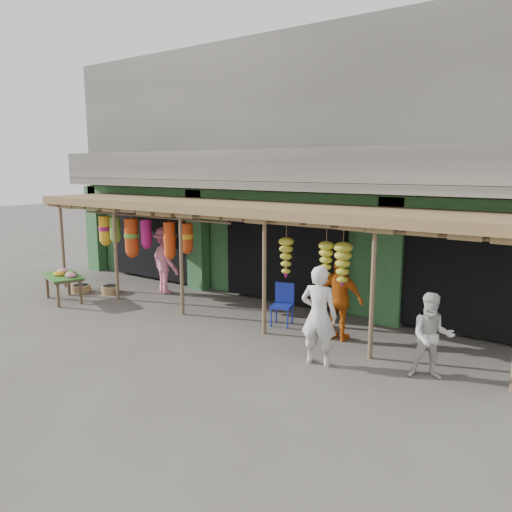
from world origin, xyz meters
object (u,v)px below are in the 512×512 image
Objects in this scene: flower_table at (64,277)px; blue_chair at (283,302)px; person_right at (432,336)px; person_shopper at (166,260)px; person_vendor at (340,299)px; person_front at (319,316)px.

blue_chair is at bearing 35.33° from flower_table.
flower_table is 9.80m from person_right.
person_vendor is at bearing -169.63° from person_shopper.
person_shopper reaches higher than blue_chair.
flower_table is 0.89× the size of person_vendor.
person_right is at bearing -31.47° from blue_chair.
flower_table is 2.83m from person_shopper.
person_vendor is at bearing 134.23° from person_right.
blue_chair is at bearing -169.57° from person_shopper.
flower_table is at bearing -8.93° from person_front.
person_front reaches higher than person_vendor.
flower_table is 6.29m from blue_chair.
flower_table is at bearing 73.57° from person_shopper.
person_shopper is (-6.01, 0.76, 0.06)m from person_vendor.
blue_chair is at bearing -4.94° from person_vendor.
blue_chair is 0.54× the size of person_vendor.
person_vendor is at bearing -88.69° from person_front.
person_front is at bearing -57.40° from blue_chair.
person_shopper reaches higher than person_vendor.
person_front is 0.98× the size of person_shopper.
person_shopper is (-6.29, 2.21, 0.02)m from person_front.
flower_table is 1.05× the size of person_right.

